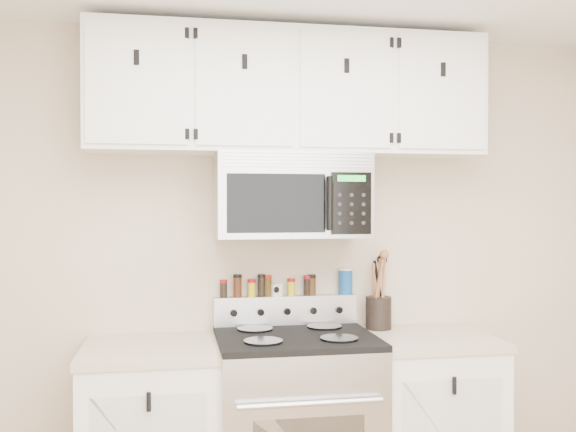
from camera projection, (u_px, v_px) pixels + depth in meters
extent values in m
cube|color=tan|center=(284.00, 267.00, 3.43)|extent=(3.50, 0.01, 2.50)
cube|color=black|center=(296.00, 338.00, 3.12)|extent=(0.76, 0.65, 0.03)
cube|color=#B7B7BA|center=(286.00, 310.00, 3.40)|extent=(0.76, 0.08, 0.15)
cylinder|color=black|center=(263.00, 341.00, 2.94)|extent=(0.18, 0.18, 0.01)
cylinder|color=black|center=(339.00, 339.00, 3.00)|extent=(0.18, 0.18, 0.01)
cylinder|color=black|center=(255.00, 329.00, 3.24)|extent=(0.18, 0.18, 0.01)
cylinder|color=black|center=(324.00, 327.00, 3.30)|extent=(0.18, 0.18, 0.01)
cube|color=gray|center=(151.00, 349.00, 3.02)|extent=(0.64, 0.62, 0.04)
cube|color=white|center=(427.00, 428.00, 3.28)|extent=(0.62, 0.60, 0.88)
cube|color=gray|center=(427.00, 339.00, 3.27)|extent=(0.64, 0.62, 0.04)
cube|color=#9E9EA3|center=(291.00, 195.00, 3.24)|extent=(0.76, 0.38, 0.42)
cube|color=#B7B7BA|center=(298.00, 159.00, 3.05)|extent=(0.73, 0.01, 0.08)
cube|color=black|center=(276.00, 203.00, 3.03)|extent=(0.47, 0.01, 0.28)
cube|color=black|center=(351.00, 203.00, 3.09)|extent=(0.20, 0.01, 0.30)
cylinder|color=black|center=(330.00, 203.00, 3.04)|extent=(0.03, 0.03, 0.26)
cube|color=white|center=(290.00, 93.00, 3.26)|extent=(2.00, 0.33, 0.62)
cube|color=white|center=(137.00, 82.00, 2.96)|extent=(0.46, 0.01, 0.57)
cube|color=black|center=(136.00, 57.00, 2.95)|extent=(0.02, 0.01, 0.07)
cube|color=white|center=(244.00, 86.00, 3.04)|extent=(0.46, 0.01, 0.57)
cube|color=black|center=(245.00, 62.00, 3.03)|extent=(0.03, 0.01, 0.07)
cube|color=white|center=(346.00, 89.00, 3.13)|extent=(0.46, 0.01, 0.57)
cube|color=black|center=(347.00, 66.00, 3.12)|extent=(0.03, 0.01, 0.07)
cube|color=white|center=(442.00, 92.00, 3.22)|extent=(0.46, 0.01, 0.57)
cube|color=black|center=(443.00, 69.00, 3.21)|extent=(0.02, 0.01, 0.07)
cylinder|color=black|center=(378.00, 313.00, 3.42)|extent=(0.14, 0.14, 0.17)
cylinder|color=#965A36|center=(379.00, 288.00, 3.41)|extent=(0.02, 0.02, 0.32)
cylinder|color=#965A36|center=(383.00, 286.00, 3.41)|extent=(0.02, 0.02, 0.34)
cylinder|color=#965A36|center=(374.00, 290.00, 3.42)|extent=(0.02, 0.02, 0.30)
cylinder|color=black|center=(379.00, 289.00, 3.44)|extent=(0.02, 0.02, 0.31)
cylinder|color=#965A36|center=(378.00, 288.00, 3.39)|extent=(0.02, 0.02, 0.33)
cube|color=white|center=(276.00, 290.00, 3.39)|extent=(0.07, 0.06, 0.06)
cylinder|color=#164F9A|center=(346.00, 282.00, 3.45)|extent=(0.07, 0.07, 0.13)
cylinder|color=white|center=(346.00, 269.00, 3.45)|extent=(0.08, 0.08, 0.01)
cylinder|color=black|center=(223.00, 290.00, 3.34)|extent=(0.04, 0.04, 0.08)
cylinder|color=#A20C10|center=(223.00, 281.00, 3.34)|extent=(0.04, 0.04, 0.02)
cylinder|color=#462010|center=(238.00, 287.00, 3.35)|extent=(0.04, 0.04, 0.10)
cylinder|color=black|center=(238.00, 276.00, 3.35)|extent=(0.04, 0.04, 0.02)
cylinder|color=gold|center=(252.00, 290.00, 3.37)|extent=(0.04, 0.04, 0.07)
cylinder|color=#9D0C14|center=(252.00, 281.00, 3.36)|extent=(0.04, 0.04, 0.02)
cylinder|color=black|center=(261.00, 287.00, 3.37)|extent=(0.04, 0.04, 0.10)
cylinder|color=black|center=(261.00, 276.00, 3.37)|extent=(0.04, 0.04, 0.02)
cylinder|color=#412F0F|center=(268.00, 287.00, 3.38)|extent=(0.04, 0.04, 0.09)
cylinder|color=#9F1B0C|center=(268.00, 277.00, 3.38)|extent=(0.04, 0.04, 0.02)
cylinder|color=gold|center=(291.00, 289.00, 3.40)|extent=(0.04, 0.04, 0.07)
cylinder|color=#A60C13|center=(291.00, 280.00, 3.40)|extent=(0.04, 0.04, 0.02)
cylinder|color=black|center=(307.00, 287.00, 3.42)|extent=(0.04, 0.04, 0.09)
cylinder|color=#A10C19|center=(307.00, 277.00, 3.42)|extent=(0.04, 0.04, 0.02)
cylinder|color=#452810|center=(312.00, 286.00, 3.42)|extent=(0.04, 0.04, 0.09)
cylinder|color=black|center=(312.00, 276.00, 3.42)|extent=(0.04, 0.04, 0.02)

